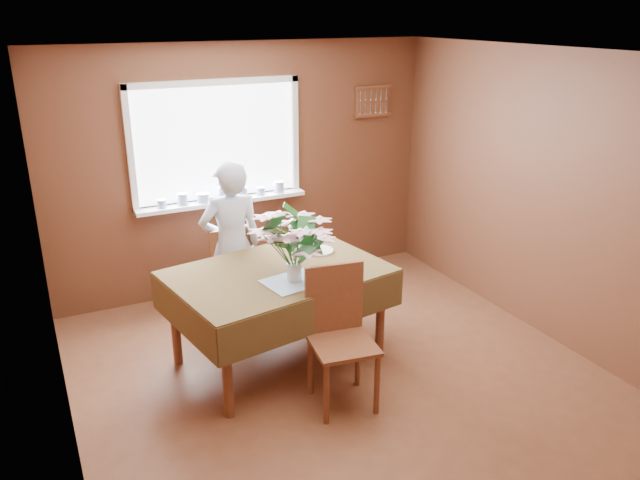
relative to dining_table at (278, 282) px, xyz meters
name	(u,v)px	position (x,y,z in m)	size (l,w,h in m)	color
floor	(351,388)	(0.33, -0.64, -0.71)	(4.50, 4.50, 0.00)	brown
ceiling	(358,55)	(0.33, -0.64, 1.79)	(4.50, 4.50, 0.00)	white
wall_back	(246,169)	(0.33, 1.61, 0.54)	(4.00, 4.00, 0.00)	brown
wall_front	(622,408)	(0.33, -2.89, 0.54)	(4.00, 4.00, 0.00)	brown
wall_left	(52,290)	(-1.67, -0.64, 0.54)	(4.50, 4.50, 0.00)	brown
wall_right	(561,202)	(2.33, -0.64, 0.54)	(4.50, 4.50, 0.00)	brown
window_assembly	(219,165)	(0.04, 1.56, 0.63)	(1.72, 0.20, 1.22)	white
spoon_rack	(373,101)	(1.78, 1.58, 1.14)	(0.44, 0.05, 0.33)	brown
dining_table	(278,282)	(0.00, 0.00, 0.00)	(1.85, 1.41, 0.82)	brown
chair_far	(227,269)	(-0.14, 0.90, -0.20)	(0.45, 0.45, 0.94)	brown
chair_near	(339,331)	(0.19, -0.69, -0.15)	(0.51, 0.51, 1.04)	brown
seated_woman	(232,246)	(-0.13, 0.76, 0.07)	(0.57, 0.38, 1.56)	white
flower_bouquet	(294,241)	(0.04, -0.24, 0.43)	(0.58, 0.58, 0.50)	white
side_plate	(319,251)	(0.48, 0.23, 0.11)	(0.26, 0.26, 0.01)	white
table_knife	(311,273)	(0.21, -0.19, 0.11)	(0.02, 0.23, 0.00)	silver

